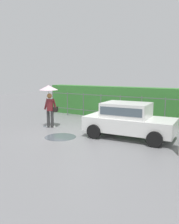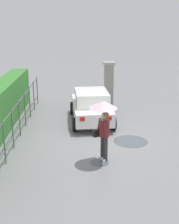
{
  "view_description": "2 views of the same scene",
  "coord_description": "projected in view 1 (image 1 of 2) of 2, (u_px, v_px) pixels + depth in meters",
  "views": [
    {
      "loc": [
        6.1,
        -8.64,
        2.67
      ],
      "look_at": [
        0.27,
        0.44,
        0.93
      ],
      "focal_mm": 37.96,
      "sensor_mm": 36.0,
      "label": 1
    },
    {
      "loc": [
        -11.58,
        0.75,
        4.71
      ],
      "look_at": [
        -0.01,
        0.56,
        1.14
      ],
      "focal_mm": 49.87,
      "sensor_mm": 36.0,
      "label": 2
    }
  ],
  "objects": [
    {
      "name": "puddle_near",
      "position": [
        60.0,
        137.0,
        10.12
      ],
      "size": [
        1.35,
        1.35,
        0.0
      ],
      "primitive_type": "cylinder",
      "color": "#4C545B",
      "rests_on": "ground"
    },
    {
      "name": "pedestrian",
      "position": [
        49.0,
        96.0,
        11.75
      ],
      "size": [
        0.93,
        0.93,
        2.12
      ],
      "rotation": [
        0.0,
        0.0,
        2.0
      ],
      "color": "#333333",
      "rests_on": "ground"
    },
    {
      "name": "hedge_row",
      "position": [
        127.0,
        103.0,
        14.13
      ],
      "size": [
        11.01,
        0.9,
        1.9
      ],
      "primitive_type": "cube",
      "color": "#387F33",
      "rests_on": "ground"
    },
    {
      "name": "puddle_far",
      "position": [
        49.0,
        126.0,
        12.19
      ],
      "size": [
        0.64,
        0.64,
        0.0
      ],
      "primitive_type": "cylinder",
      "color": "#4C545B",
      "rests_on": "ground"
    },
    {
      "name": "fence_section",
      "position": [
        120.0,
        107.0,
        13.33
      ],
      "size": [
        10.06,
        0.05,
        1.5
      ],
      "color": "#59605B",
      "rests_on": "ground"
    },
    {
      "name": "ground_plane",
      "position": [
        79.0,
        133.0,
        10.86
      ],
      "size": [
        40.0,
        40.0,
        0.0
      ],
      "primitive_type": "plane",
      "color": "slate"
    },
    {
      "name": "car",
      "position": [
        128.0,
        119.0,
        9.93
      ],
      "size": [
        3.85,
        2.1,
        1.48
      ],
      "rotation": [
        0.0,
        0.0,
        0.08
      ],
      "color": "white",
      "rests_on": "ground"
    }
  ]
}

